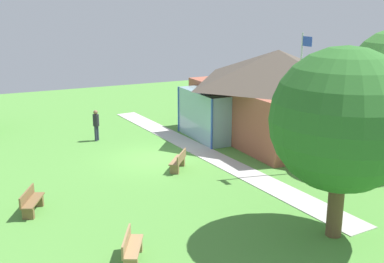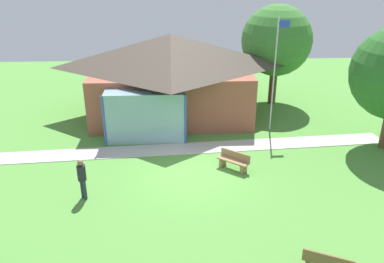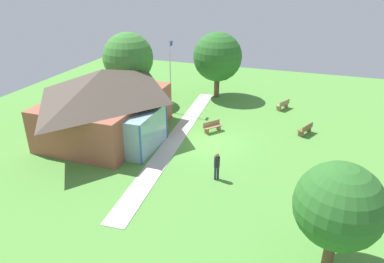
% 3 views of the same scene
% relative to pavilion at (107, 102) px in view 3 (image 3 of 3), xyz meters
% --- Properties ---
extents(ground_plane, '(44.00, 44.00, 0.00)m').
position_rel_pavilion_xyz_m(ground_plane, '(0.94, -7.51, -2.57)').
color(ground_plane, '#54933D').
extents(pavilion, '(10.18, 8.37, 4.94)m').
position_rel_pavilion_xyz_m(pavilion, '(0.00, 0.00, 0.00)').
color(pavilion, '#A35642').
rests_on(pavilion, ground_plane).
extents(footpath, '(20.66, 2.81, 0.03)m').
position_rel_pavilion_xyz_m(footpath, '(0.94, -4.97, -2.55)').
color(footpath, '#BCB7B2').
rests_on(footpath, ground_plane).
extents(flagpole, '(0.64, 0.08, 6.21)m').
position_rel_pavilion_xyz_m(flagpole, '(5.61, -2.71, 0.84)').
color(flagpole, silver).
rests_on(flagpole, ground_plane).
extents(bench_front_right, '(1.54, 1.04, 0.84)m').
position_rel_pavilion_xyz_m(bench_front_right, '(4.72, -13.92, -2.16)').
color(bench_front_right, brown).
rests_on(bench_front_right, ground_plane).
extents(bench_rear_near_path, '(1.44, 1.28, 0.84)m').
position_rel_pavilion_xyz_m(bench_rear_near_path, '(2.85, -7.20, -2.16)').
color(bench_rear_near_path, olive).
rests_on(bench_rear_near_path, ground_plane).
extents(bench_lawn_far_right, '(1.54, 1.07, 0.84)m').
position_rel_pavilion_xyz_m(bench_lawn_far_right, '(9.54, -11.76, -2.16)').
color(bench_lawn_far_right, '#9E7A51').
rests_on(bench_lawn_far_right, ground_plane).
extents(visitor_strolling_lawn, '(0.34, 0.34, 1.74)m').
position_rel_pavilion_xyz_m(visitor_strolling_lawn, '(-3.53, -9.31, -1.54)').
color(visitor_strolling_lawn, '#2D3347').
rests_on(visitor_strolling_lawn, ground_plane).
extents(tree_behind_pavilion_right, '(4.47, 4.47, 6.40)m').
position_rel_pavilion_xyz_m(tree_behind_pavilion_right, '(6.76, 1.80, 1.58)').
color(tree_behind_pavilion_right, brown).
rests_on(tree_behind_pavilion_right, ground_plane).
extents(tree_east_hedge, '(4.55, 4.55, 6.17)m').
position_rel_pavilion_xyz_m(tree_east_hedge, '(10.91, -5.29, 1.31)').
color(tree_east_hedge, brown).
rests_on(tree_east_hedge, ground_plane).
extents(tree_lawn_corner, '(3.46, 3.46, 4.83)m').
position_rel_pavilion_xyz_m(tree_lawn_corner, '(-8.56, -15.46, 0.51)').
color(tree_lawn_corner, brown).
rests_on(tree_lawn_corner, ground_plane).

